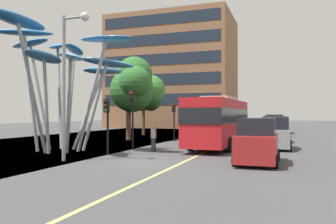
# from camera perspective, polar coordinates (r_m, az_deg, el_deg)

# --- Properties ---
(ground) EXTENTS (120.00, 240.00, 0.10)m
(ground) POSITION_cam_1_polar(r_m,az_deg,el_deg) (16.98, -6.65, -8.48)
(ground) COLOR #424244
(red_bus) EXTENTS (2.96, 10.43, 3.56)m
(red_bus) POSITION_cam_1_polar(r_m,az_deg,el_deg) (24.43, 8.49, -1.30)
(red_bus) COLOR red
(red_bus) RESTS_ON ground
(leaf_sculpture) EXTENTS (9.92, 11.00, 7.98)m
(leaf_sculpture) POSITION_cam_1_polar(r_m,az_deg,el_deg) (23.28, -16.83, 8.82)
(leaf_sculpture) COLOR #9EA0A5
(leaf_sculpture) RESTS_ON ground
(traffic_light_kerb_near) EXTENTS (0.28, 0.42, 3.24)m
(traffic_light_kerb_near) POSITION_cam_1_polar(r_m,az_deg,el_deg) (20.42, -10.09, -0.34)
(traffic_light_kerb_near) COLOR black
(traffic_light_kerb_near) RESTS_ON ground
(traffic_light_kerb_far) EXTENTS (0.28, 0.42, 3.92)m
(traffic_light_kerb_far) POSITION_cam_1_polar(r_m,az_deg,el_deg) (23.64, -5.96, 0.81)
(traffic_light_kerb_far) COLOR black
(traffic_light_kerb_far) RESTS_ON ground
(traffic_light_island_mid) EXTENTS (0.28, 0.42, 3.32)m
(traffic_light_island_mid) POSITION_cam_1_polar(r_m,az_deg,el_deg) (30.59, 0.96, -0.23)
(traffic_light_island_mid) COLOR black
(traffic_light_island_mid) RESTS_ON ground
(car_parked_near) EXTENTS (1.98, 4.08, 2.17)m
(car_parked_near) POSITION_cam_1_polar(r_m,az_deg,el_deg) (16.95, 14.58, -4.88)
(car_parked_near) COLOR maroon
(car_parked_near) RESTS_ON ground
(car_parked_mid) EXTENTS (2.03, 4.06, 2.16)m
(car_parked_mid) POSITION_cam_1_polar(r_m,az_deg,el_deg) (24.34, 17.40, -3.52)
(car_parked_mid) COLOR gray
(car_parked_mid) RESTS_ON ground
(car_parked_far) EXTENTS (1.94, 3.80, 2.22)m
(car_parked_far) POSITION_cam_1_polar(r_m,az_deg,el_deg) (30.02, 17.16, -2.84)
(car_parked_far) COLOR silver
(car_parked_far) RESTS_ON ground
(car_side_street) EXTENTS (1.99, 4.09, 2.31)m
(car_side_street) POSITION_cam_1_polar(r_m,az_deg,el_deg) (37.47, 17.25, -2.29)
(car_side_street) COLOR maroon
(car_side_street) RESTS_ON ground
(car_far_side) EXTENTS (1.97, 4.52, 2.08)m
(car_far_side) POSITION_cam_1_polar(r_m,az_deg,el_deg) (44.45, 18.22, -2.10)
(car_far_side) COLOR maroon
(car_far_side) RESTS_ON ground
(street_lamp) EXTENTS (1.55, 0.44, 7.40)m
(street_lamp) POSITION_cam_1_polar(r_m,az_deg,el_deg) (18.07, -16.00, 7.21)
(street_lamp) COLOR gray
(street_lamp) RESTS_ON ground
(tree_pavement_near) EXTENTS (4.18, 4.45, 7.57)m
(tree_pavement_near) POSITION_cam_1_polar(r_m,az_deg,el_deg) (31.15, -5.79, 4.59)
(tree_pavement_near) COLOR brown
(tree_pavement_near) RESTS_ON ground
(tree_pavement_far) EXTENTS (4.50, 5.23, 6.67)m
(tree_pavement_far) POSITION_cam_1_polar(r_m,az_deg,el_deg) (38.60, -3.32, 3.05)
(tree_pavement_far) COLOR brown
(tree_pavement_far) RESTS_ON ground
(pedestrian) EXTENTS (0.34, 0.34, 1.67)m
(pedestrian) POSITION_cam_1_polar(r_m,az_deg,el_deg) (21.70, -2.42, -4.36)
(pedestrian) COLOR #2D3342
(pedestrian) RESTS_ON ground
(backdrop_building) EXTENTS (21.40, 14.17, 19.65)m
(backdrop_building) POSITION_cam_1_polar(r_m,az_deg,el_deg) (63.13, 0.86, 6.45)
(backdrop_building) COLOR #8E6042
(backdrop_building) RESTS_ON ground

